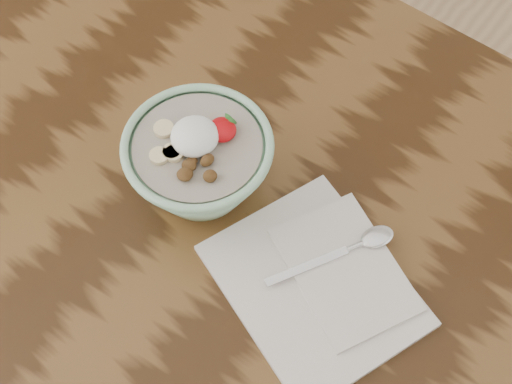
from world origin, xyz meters
TOP-DOWN VIEW (x-y plane):
  - table at (0.00, 0.00)cm, footprint 160.00×90.00cm
  - breakfast_bowl at (-15.29, -2.23)cm, footprint 19.47×19.47cm
  - napkin at (5.85, -3.93)cm, footprint 30.97×28.03cm
  - spoon at (7.05, 2.99)cm, footprint 10.47×17.07cm

SIDE VIEW (x-z plane):
  - table at x=0.00cm, z-range 28.20..103.20cm
  - napkin at x=5.85cm, z-range 74.87..76.44cm
  - spoon at x=7.05cm, z-range 76.49..77.45cm
  - breakfast_bowl at x=-15.29cm, z-range 74.95..88.30cm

